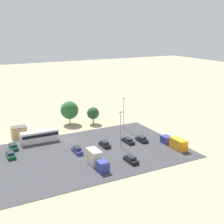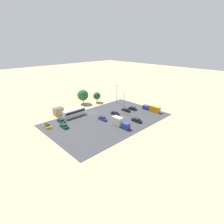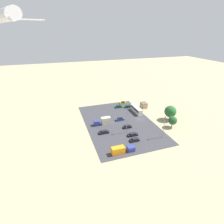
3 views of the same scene
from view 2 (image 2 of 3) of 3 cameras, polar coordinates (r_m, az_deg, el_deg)
ground_plane at (r=86.70m, az=-6.56°, el=-0.22°), size 400.00×400.00×0.00m
parking_lot_surface at (r=78.42m, az=-1.32°, el=-2.48°), size 52.69×33.68×0.08m
shed_building at (r=87.30m, az=-17.14°, el=0.25°), size 4.54×3.35×3.32m
bus at (r=83.35m, az=-12.25°, el=-0.13°), size 10.77×2.55×3.32m
parked_car_0 at (r=88.06m, az=4.57°, el=0.69°), size 1.79×4.73×1.45m
parked_car_1 at (r=83.42m, az=0.99°, el=-0.43°), size 1.83×4.22×1.56m
parked_car_2 at (r=75.84m, az=-20.43°, el=-4.29°), size 1.82×4.03×1.43m
parked_car_3 at (r=77.75m, az=-3.10°, el=-2.14°), size 1.71×4.42×1.65m
parked_car_4 at (r=78.80m, az=-16.23°, el=-2.75°), size 1.94×4.46×1.46m
parked_car_5 at (r=73.58m, az=-15.37°, el=-4.43°), size 1.93×4.40×1.52m
parked_car_6 at (r=90.38m, az=6.75°, el=1.17°), size 1.98×4.12×1.48m
parked_car_7 at (r=76.82m, az=8.03°, el=-2.65°), size 1.92×4.68×1.61m
parked_truck_0 at (r=71.82m, az=2.55°, el=-3.39°), size 2.38×8.41×3.59m
parked_truck_1 at (r=89.98m, az=13.00°, el=1.13°), size 2.35×9.38×2.88m
tree_near_shed at (r=99.59m, az=-9.50°, el=5.46°), size 6.10×6.10×7.87m
tree_apron_mid at (r=101.20m, az=-4.97°, el=5.27°), size 4.16×4.16×5.78m
light_pole_lot_centre at (r=83.06m, az=3.93°, el=2.97°), size 0.90×0.28×10.07m
light_pole_lot_edge at (r=98.10m, az=1.54°, el=6.00°), size 0.90×0.28×10.23m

